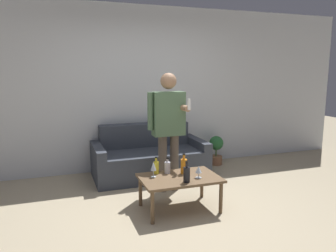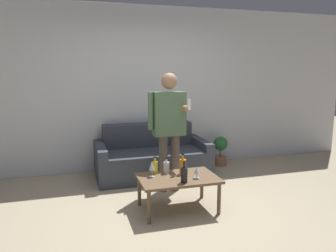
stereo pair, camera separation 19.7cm
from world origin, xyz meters
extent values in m
plane|color=tan|center=(0.00, 0.00, 0.00)|extent=(16.00, 16.00, 0.00)
cube|color=silver|center=(0.00, 2.10, 1.35)|extent=(8.00, 0.06, 2.70)
cube|color=#383D47|center=(0.04, 1.45, 0.21)|extent=(1.47, 0.64, 0.42)
cube|color=#383D47|center=(0.04, 1.89, 0.40)|extent=(1.47, 0.25, 0.79)
cube|color=#383D47|center=(-0.76, 1.57, 0.27)|extent=(0.14, 0.89, 0.55)
cube|color=#383D47|center=(0.85, 1.57, 0.27)|extent=(0.14, 0.89, 0.55)
cube|color=brown|center=(0.03, 0.24, 0.39)|extent=(0.94, 0.62, 0.03)
cylinder|color=brown|center=(-0.39, -0.02, 0.19)|extent=(0.04, 0.04, 0.38)
cylinder|color=brown|center=(0.44, -0.02, 0.19)|extent=(0.04, 0.04, 0.38)
cylinder|color=brown|center=(-0.39, 0.50, 0.19)|extent=(0.04, 0.04, 0.38)
cylinder|color=brown|center=(0.44, 0.50, 0.19)|extent=(0.04, 0.04, 0.38)
cylinder|color=silver|center=(-0.06, 0.43, 0.48)|extent=(0.07, 0.07, 0.14)
cylinder|color=silver|center=(-0.06, 0.43, 0.57)|extent=(0.03, 0.03, 0.05)
cylinder|color=black|center=(-0.06, 0.43, 0.60)|extent=(0.03, 0.03, 0.01)
cylinder|color=orange|center=(0.12, 0.35, 0.50)|extent=(0.08, 0.08, 0.18)
cylinder|color=orange|center=(0.12, 0.35, 0.62)|extent=(0.03, 0.03, 0.07)
cylinder|color=black|center=(0.12, 0.35, 0.65)|extent=(0.03, 0.03, 0.01)
cylinder|color=yellow|center=(-0.20, 0.45, 0.48)|extent=(0.07, 0.07, 0.15)
cylinder|color=yellow|center=(-0.20, 0.45, 0.59)|extent=(0.03, 0.03, 0.06)
cylinder|color=black|center=(-0.20, 0.45, 0.61)|extent=(0.03, 0.03, 0.01)
cylinder|color=black|center=(0.04, 0.05, 0.49)|extent=(0.08, 0.08, 0.17)
cylinder|color=black|center=(0.04, 0.05, 0.62)|extent=(0.03, 0.03, 0.07)
cylinder|color=black|center=(0.04, 0.05, 0.64)|extent=(0.03, 0.03, 0.01)
cylinder|color=silver|center=(-0.27, 0.34, 0.41)|extent=(0.07, 0.07, 0.01)
cylinder|color=silver|center=(-0.27, 0.34, 0.45)|extent=(0.01, 0.01, 0.08)
cone|color=silver|center=(-0.27, 0.34, 0.54)|extent=(0.07, 0.07, 0.11)
cylinder|color=silver|center=(0.22, 0.14, 0.41)|extent=(0.07, 0.07, 0.01)
cylinder|color=silver|center=(0.22, 0.14, 0.44)|extent=(0.01, 0.01, 0.06)
cone|color=silver|center=(0.22, 0.14, 0.51)|extent=(0.08, 0.08, 0.08)
cylinder|color=brown|center=(0.03, 0.88, 0.39)|extent=(0.12, 0.12, 0.79)
cylinder|color=brown|center=(0.20, 0.88, 0.39)|extent=(0.12, 0.12, 0.79)
cube|color=#4C6B4C|center=(0.11, 0.88, 1.08)|extent=(0.43, 0.19, 0.59)
sphere|color=#9E7556|center=(0.11, 0.88, 1.52)|extent=(0.22, 0.22, 0.22)
cylinder|color=#4C6B4C|center=(-0.14, 0.88, 1.13)|extent=(0.08, 0.08, 0.50)
cylinder|color=#9E7556|center=(0.28, 0.75, 1.17)|extent=(0.08, 0.27, 0.08)
cube|color=white|center=(0.28, 0.58, 1.23)|extent=(0.03, 0.03, 0.14)
cylinder|color=#936042|center=(1.33, 1.80, 0.08)|extent=(0.22, 0.22, 0.15)
cylinder|color=#476B38|center=(1.33, 1.80, 0.23)|extent=(0.03, 0.03, 0.15)
sphere|color=#286633|center=(1.33, 1.80, 0.39)|extent=(0.25, 0.25, 0.25)
camera|label=1|loc=(-1.34, -3.23, 1.67)|focal=35.00mm
camera|label=2|loc=(-1.16, -3.29, 1.67)|focal=35.00mm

